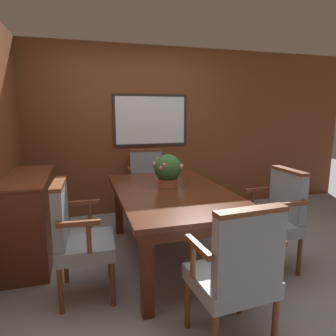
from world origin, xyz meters
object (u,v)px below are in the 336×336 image
(dining_table, at_px, (172,199))
(chair_left_near, at_px, (76,234))
(chair_right_near, at_px, (276,214))
(potted_plant, at_px, (168,170))
(chair_head_near, at_px, (237,270))
(chair_head_far, at_px, (147,180))
(sideboard_cabinet, at_px, (31,217))

(dining_table, bearing_deg, chair_left_near, -157.22)
(dining_table, xyz_separation_m, chair_right_near, (0.92, -0.44, -0.10))
(chair_left_near, xyz_separation_m, potted_plant, (0.94, 0.56, 0.37))
(chair_right_near, height_order, chair_head_near, same)
(chair_right_near, xyz_separation_m, chair_left_near, (-1.85, 0.05, 0.00))
(chair_head_far, relative_size, sideboard_cabinet, 0.83)
(chair_right_near, height_order, potted_plant, potted_plant)
(chair_right_near, distance_m, chair_head_near, 1.20)
(chair_right_near, distance_m, chair_head_far, 1.95)
(chair_left_near, bearing_deg, potted_plant, -56.30)
(chair_head_far, height_order, chair_head_near, same)
(chair_left_near, height_order, sideboard_cabinet, chair_left_near)
(dining_table, relative_size, sideboard_cabinet, 1.56)
(chair_right_near, relative_size, sideboard_cabinet, 0.83)
(sideboard_cabinet, bearing_deg, chair_left_near, -60.62)
(chair_head_far, bearing_deg, chair_left_near, -115.72)
(chair_head_near, height_order, potted_plant, potted_plant)
(sideboard_cabinet, bearing_deg, chair_head_near, -49.78)
(chair_right_near, bearing_deg, chair_head_far, -152.83)
(chair_right_near, distance_m, chair_left_near, 1.85)
(chair_head_near, relative_size, sideboard_cabinet, 0.83)
(chair_right_near, relative_size, potted_plant, 2.86)
(dining_table, xyz_separation_m, potted_plant, (0.00, 0.17, 0.27))
(chair_head_far, bearing_deg, potted_plant, -87.32)
(chair_head_near, bearing_deg, dining_table, -92.26)
(chair_right_near, relative_size, chair_head_near, 1.00)
(chair_right_near, relative_size, chair_head_far, 1.00)
(chair_head_near, xyz_separation_m, potted_plant, (-0.03, 1.43, 0.37))
(chair_right_near, relative_size, chair_left_near, 1.00)
(dining_table, distance_m, chair_right_near, 1.02)
(chair_head_near, bearing_deg, chair_head_far, -93.62)
(chair_left_near, xyz_separation_m, sideboard_cabinet, (-0.46, 0.82, -0.10))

